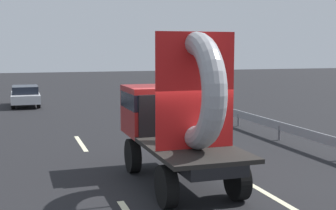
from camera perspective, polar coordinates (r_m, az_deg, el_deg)
name	(u,v)px	position (r m, az deg, el deg)	size (l,w,h in m)	color
ground_plane	(187,186)	(11.72, 2.36, -10.04)	(120.00, 120.00, 0.00)	black
flatbed_truck	(176,114)	(11.76, 0.94, -1.14)	(2.02, 4.85, 3.82)	black
distant_sedan	(25,95)	(28.90, -17.37, 1.16)	(1.63, 3.81, 1.24)	black
guardrail	(257,120)	(19.21, 11.08, -1.85)	(0.10, 13.55, 0.71)	gray
lane_dash_left_far	(81,143)	(17.09, -10.82, -4.71)	(2.87, 0.16, 0.01)	beige
lane_dash_right_near	(273,197)	(11.14, 12.93, -11.12)	(2.36, 0.16, 0.01)	beige
lane_dash_right_far	(170,137)	(17.89, 0.20, -4.07)	(2.10, 0.16, 0.01)	beige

